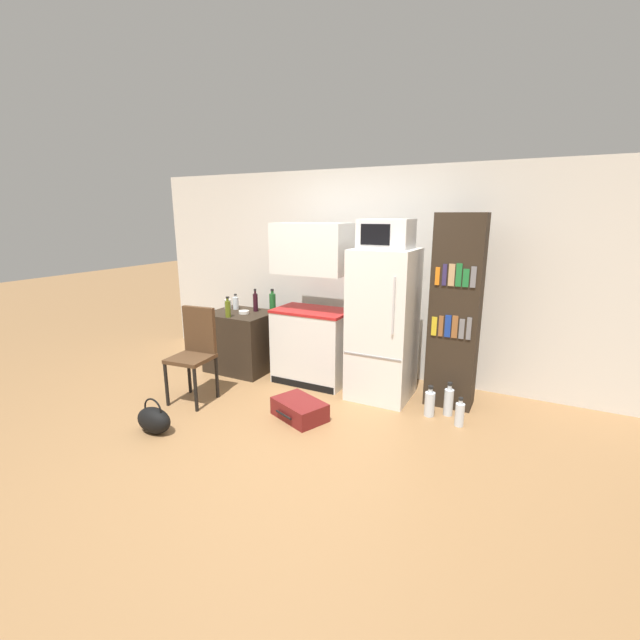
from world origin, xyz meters
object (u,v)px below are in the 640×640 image
object	(u,v)px
bottle_clear_short	(236,303)
water_bottle_middle	(430,403)
bookshelf	(455,313)
bottle_olive_oil	(228,309)
microwave	(386,234)
side_table	(242,341)
bottle_milk_white	(228,304)
refrigerator	(383,325)
bottle_wine_dark	(255,302)
bowl	(244,312)
chair	(195,346)
kitchen_hutch	(312,313)
bottle_green_tall	(273,302)
handbag	(154,420)
water_bottle_front	(449,401)
suitcase_large_flat	(299,409)
water_bottle_back	(460,414)

from	to	relation	value
bottle_clear_short	water_bottle_middle	world-z (taller)	bottle_clear_short
bookshelf	bottle_olive_oil	xyz separation A→B (m)	(-2.54, -0.44, -0.13)
microwave	water_bottle_middle	size ratio (longest dim) A/B	1.65
side_table	water_bottle_middle	size ratio (longest dim) A/B	2.48
bookshelf	bottle_milk_white	world-z (taller)	bookshelf
refrigerator	bottle_wine_dark	distance (m)	1.74
microwave	bottle_milk_white	xyz separation A→B (m)	(-2.15, 0.09, -0.94)
bowl	chair	bearing A→B (deg)	-86.65
side_table	bottle_clear_short	size ratio (longest dim) A/B	3.91
kitchen_hutch	bottle_green_tall	xyz separation A→B (m)	(-0.68, 0.20, 0.03)
side_table	bottle_olive_oil	distance (m)	0.55
bottle_green_tall	handbag	bearing A→B (deg)	-90.21
refrigerator	bottle_milk_white	xyz separation A→B (m)	(-2.15, 0.09, 0.01)
bottle_green_tall	handbag	xyz separation A→B (m)	(-0.01, -1.97, -0.74)
side_table	kitchen_hutch	xyz separation A→B (m)	(0.99, 0.06, 0.46)
bottle_olive_oil	kitchen_hutch	bearing A→B (deg)	18.86
refrigerator	bottle_green_tall	distance (m)	1.57
microwave	water_bottle_front	world-z (taller)	microwave
microwave	water_bottle_middle	bearing A→B (deg)	-22.29
kitchen_hutch	handbag	distance (m)	2.03
side_table	bottle_wine_dark	world-z (taller)	bottle_wine_dark
chair	water_bottle_front	world-z (taller)	chair
bottle_milk_white	suitcase_large_flat	xyz separation A→B (m)	(1.62, -0.97, -0.72)
bottle_green_tall	bottle_wine_dark	size ratio (longest dim) A/B	0.99
side_table	bowl	distance (m)	0.40
kitchen_hutch	refrigerator	bearing A→B (deg)	-2.45
kitchen_hutch	bottle_wine_dark	bearing A→B (deg)	174.25
bottle_wine_dark	water_bottle_back	xyz separation A→B (m)	(2.63, -0.45, -0.75)
bottle_olive_oil	bottle_clear_short	distance (m)	0.44
kitchen_hutch	bottle_milk_white	bearing A→B (deg)	177.60
water_bottle_middle	suitcase_large_flat	bearing A→B (deg)	-150.56
refrigerator	bottle_clear_short	xyz separation A→B (m)	(-2.03, 0.10, 0.03)
bottle_milk_white	bottle_green_tall	bearing A→B (deg)	13.42
microwave	handbag	xyz separation A→B (m)	(-1.56, -1.73, -1.63)
bottle_milk_white	bowl	distance (m)	0.39
side_table	bottle_clear_short	world-z (taller)	bottle_clear_short
refrigerator	bottle_olive_oil	distance (m)	1.86
bottle_olive_oil	bottle_milk_white	size ratio (longest dim) A/B	1.59
kitchen_hutch	bottle_olive_oil	size ratio (longest dim) A/B	7.41
bottle_milk_white	chair	bearing A→B (deg)	-68.53
bookshelf	side_table	bearing A→B (deg)	-176.25
chair	suitcase_large_flat	xyz separation A→B (m)	(1.21, 0.10, -0.50)
bowl	water_bottle_back	world-z (taller)	bowl
bottle_wine_dark	suitcase_large_flat	size ratio (longest dim) A/B	0.47
chair	bottle_olive_oil	bearing A→B (deg)	92.88
kitchen_hutch	chair	world-z (taller)	kitchen_hutch
kitchen_hutch	bowl	size ratio (longest dim) A/B	14.42
bottle_green_tall	bottle_milk_white	distance (m)	0.62
refrigerator	bottle_green_tall	world-z (taller)	refrigerator
microwave	handbag	world-z (taller)	microwave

